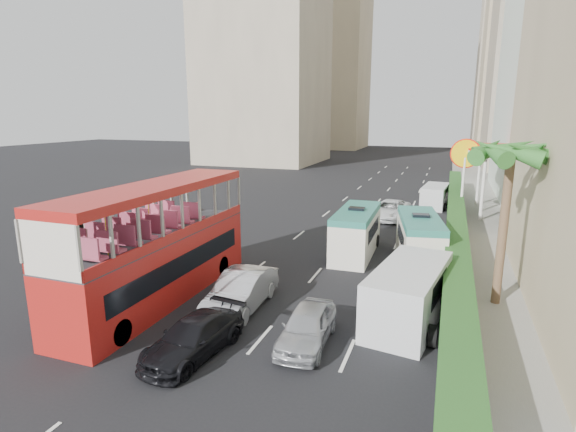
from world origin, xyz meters
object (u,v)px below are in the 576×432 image
at_px(panel_van_near, 409,294).
at_px(minibus_far, 419,240).
at_px(panel_van_far, 435,196).
at_px(van_asset, 389,219).
at_px(minibus_near, 356,232).
at_px(car_silver_lane_a, 242,308).
at_px(double_decker_bus, 158,243).
at_px(shell_station, 509,182).
at_px(car_black, 195,354).
at_px(car_silver_lane_b, 307,344).
at_px(palm_tree, 503,229).

bearing_deg(panel_van_near, minibus_far, 99.84).
xyz_separation_m(panel_van_near, panel_van_far, (0.12, 23.58, -0.18)).
bearing_deg(van_asset, minibus_near, -85.69).
distance_m(car_silver_lane_a, minibus_near, 9.54).
xyz_separation_m(minibus_far, panel_van_near, (0.11, -7.29, -0.19)).
relative_size(double_decker_bus, panel_van_far, 2.35).
height_order(minibus_near, shell_station, shell_station).
bearing_deg(shell_station, car_black, -114.39).
distance_m(double_decker_bus, car_silver_lane_b, 7.88).
bearing_deg(double_decker_bus, van_asset, 68.40).
relative_size(car_black, van_asset, 0.85).
distance_m(van_asset, shell_station, 9.85).
bearing_deg(panel_van_near, car_silver_lane_a, -160.76).
bearing_deg(panel_van_far, minibus_far, -85.23).
distance_m(car_black, minibus_near, 13.20).
relative_size(car_black, shell_station, 0.54).
bearing_deg(car_silver_lane_a, car_silver_lane_b, -29.98).
relative_size(double_decker_bus, shell_station, 1.38).
height_order(car_black, panel_van_near, panel_van_near).
bearing_deg(car_black, palm_tree, 45.52).
relative_size(car_silver_lane_b, minibus_far, 0.66).
xyz_separation_m(car_black, minibus_near, (2.90, 12.82, 1.31)).
height_order(panel_van_near, palm_tree, palm_tree).
bearing_deg(double_decker_bus, palm_tree, 16.16).
xyz_separation_m(double_decker_bus, minibus_far, (10.33, 8.66, -1.23)).
distance_m(van_asset, panel_van_near, 17.81).
xyz_separation_m(van_asset, palm_tree, (6.32, -14.89, 3.38)).
xyz_separation_m(car_silver_lane_b, panel_van_far, (3.29, 26.66, 0.94)).
relative_size(minibus_far, panel_van_far, 1.26).
bearing_deg(car_black, shell_station, 73.32).
xyz_separation_m(car_silver_lane_b, minibus_near, (-0.47, 10.85, 1.31)).
distance_m(minibus_near, minibus_far, 3.56).
height_order(car_silver_lane_a, minibus_near, minibus_near).
height_order(double_decker_bus, van_asset, double_decker_bus).
bearing_deg(panel_van_near, palm_tree, 47.01).
height_order(minibus_near, panel_van_near, minibus_near).
height_order(car_silver_lane_a, panel_van_near, panel_van_near).
relative_size(car_black, panel_van_near, 0.77).
xyz_separation_m(double_decker_bus, panel_van_near, (10.44, 1.37, -1.42)).
relative_size(car_silver_lane_a, shell_station, 0.59).
distance_m(car_black, minibus_far, 13.98).
bearing_deg(panel_van_near, minibus_near, 124.08).
height_order(car_silver_lane_a, car_silver_lane_b, car_silver_lane_a).
height_order(double_decker_bus, panel_van_near, double_decker_bus).
bearing_deg(double_decker_bus, car_silver_lane_a, 2.50).
height_order(car_silver_lane_b, palm_tree, palm_tree).
height_order(car_silver_lane_b, car_black, car_silver_lane_b).
bearing_deg(car_black, car_silver_lane_b, 38.02).
height_order(car_black, van_asset, van_asset).
xyz_separation_m(car_silver_lane_a, minibus_near, (2.98, 8.97, 1.31)).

